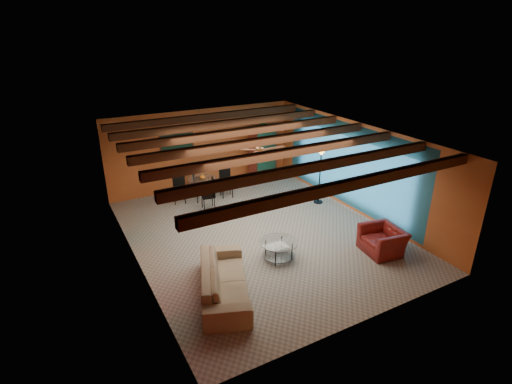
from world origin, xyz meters
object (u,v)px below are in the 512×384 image
armchair (382,240)px  floor_lamp (320,176)px  potted_plant (263,123)px  vase (202,168)px  sofa (224,280)px  armoire (263,154)px  dining_table (203,185)px  coffee_table (279,250)px

armchair → floor_lamp: bearing=-179.4°
potted_plant → vase: (-2.68, -0.82, -0.99)m
sofa → vase: (1.45, 4.84, 0.72)m
sofa → armoire: 7.03m
dining_table → armoire: 2.84m
coffee_table → dining_table: dining_table is taller
vase → coffee_table: bearing=-86.3°
sofa → potted_plant: bearing=-15.0°
armchair → coffee_table: size_ratio=1.09×
sofa → vase: vase is taller
coffee_table → potted_plant: potted_plant is taller
armoire → vase: (-2.68, -0.82, 0.16)m
dining_table → armoire: size_ratio=1.03×
potted_plant → floor_lamp: bearing=-80.9°
dining_table → potted_plant: bearing=17.0°
potted_plant → vase: bearing=-163.0°
coffee_table → dining_table: bearing=93.7°
armchair → dining_table: dining_table is taller
sofa → vase: size_ratio=13.83×
sofa → floor_lamp: bearing=-36.9°
armchair → potted_plant: (-0.01, 5.99, 1.73)m
coffee_table → vase: size_ratio=5.28×
sofa → coffee_table: (1.72, 0.63, -0.12)m
coffee_table → floor_lamp: 3.69m
armchair → vase: size_ratio=5.78×
coffee_table → dining_table: size_ratio=0.48×
dining_table → floor_lamp: 3.73m
sofa → floor_lamp: 5.43m
dining_table → vase: (0.00, 0.00, 0.58)m
armchair → armoire: size_ratio=0.54×
dining_table → potted_plant: size_ratio=4.30×
sofa → armchair: (4.15, -0.33, -0.02)m
armchair → vase: bearing=-144.0°
armchair → dining_table: 5.83m
armchair → dining_table: (-2.69, 5.17, 0.17)m
sofa → armoire: armoire is taller
armoire → vase: armoire is taller
potted_plant → coffee_table: bearing=-115.6°
coffee_table → potted_plant: 5.87m
sofa → coffee_table: sofa is taller
sofa → armchair: sofa is taller
armchair → floor_lamp: size_ratio=0.56×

